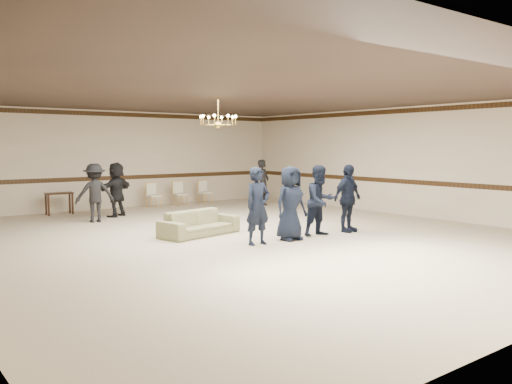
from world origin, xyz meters
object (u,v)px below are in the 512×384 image
Objects in this scene: boy_c at (320,201)px; settee at (199,223)px; banquet_chair_mid at (180,194)px; chandelier at (218,111)px; adult_left at (95,193)px; banquet_chair_right at (205,192)px; boy_a at (258,206)px; adult_right at (263,183)px; banquet_chair_left at (154,196)px; adult_mid at (116,189)px; console_table at (59,204)px; boy_b at (291,203)px; boy_d at (347,198)px.

boy_c is 0.83× the size of settee.
chandelier is at bearing -103.99° from banquet_chair_mid.
banquet_chair_right is at bearing -145.98° from adult_left.
boy_a is 1.02× the size of adult_right.
boy_c reaches higher than banquet_chair_left.
adult_mid reaches higher than console_table.
adult_left is 1.90× the size of banquet_chair_right.
boy_a is at bearing -99.70° from chandelier.
boy_a is 7.91m from banquet_chair_right.
boy_b is 1.00× the size of boy_c.
settee is (-0.71, -0.27, -2.59)m from chandelier.
banquet_chair_mid is (3.71, 1.95, -0.38)m from adult_left.
banquet_chair_mid is at bearing 73.61° from boy_a.
banquet_chair_left is at bearing 95.14° from boy_d.
settee is (-2.17, 1.73, -0.52)m from boy_c.
boy_a is 1.00× the size of boy_b.
adult_left is at bearing 113.70° from boy_b.
chandelier is at bearing 133.20° from boy_d.
banquet_chair_left is (2.71, 1.95, -0.38)m from adult_left.
adult_mid reaches higher than banquet_chair_left.
settee is 1.24× the size of adult_right.
boy_d is 5.85m from adult_right.
banquet_chair_left is at bearing -174.33° from banquet_chair_mid.
console_table is at bearing 109.18° from boy_b.
settee is at bearing -166.40° from adult_right.
banquet_chair_right is (2.31, 7.22, -0.39)m from boy_b.
chandelier is 1.13× the size of banquet_chair_left.
boy_b and boy_d have the same top height.
console_table is (-5.00, 0.20, -0.08)m from banquet_chair_right.
boy_a is 5.48m from adult_left.
chandelier is 0.59× the size of adult_right.
adult_right is 1.90× the size of banquet_chair_mid.
boy_a reaches higher than settee.
banquet_chair_mid and banquet_chair_right have the same top height.
adult_right is 2.01× the size of console_table.
boy_d is at bearing 90.96° from adult_mid.
boy_c is 6.19m from adult_right.
adult_left is at bearing 124.04° from boy_c.
settee is 6.56m from banquet_chair_right.
adult_right is (2.70, 5.57, -0.02)m from boy_c.
adult_left is 4.20m from banquet_chair_mid.
boy_a reaches higher than console_table.
settee is 2.48× the size of console_table.
adult_mid is at bearing -46.67° from console_table.
console_table is (-1.42, 5.69, 0.05)m from settee.
boy_c is at bearing -87.56° from banquet_chair_mid.
boy_c is at bearing 83.93° from adult_mid.
chandelier is 0.58× the size of boy_d.
banquet_chair_mid is at bearing 119.58° from adult_right.
banquet_chair_right reaches higher than console_table.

